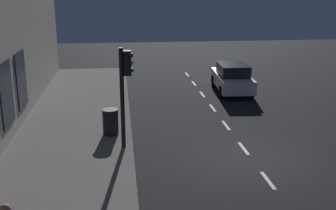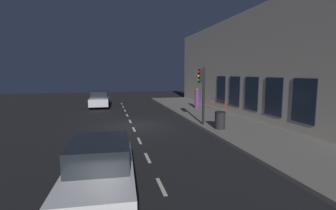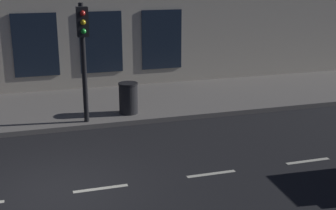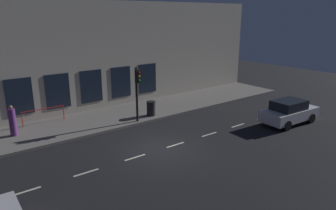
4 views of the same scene
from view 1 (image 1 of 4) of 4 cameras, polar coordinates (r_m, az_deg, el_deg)
ground_plane at (r=14.75m, az=11.29°, el=-7.23°), size 60.00×60.00×0.00m
sidewalk at (r=14.18m, az=-13.78°, el=-8.04°), size 4.50×32.00×0.15m
lane_centre_line at (r=15.63m, az=10.18°, el=-5.79°), size 0.12×27.20×0.01m
traffic_light at (r=14.47m, az=-5.83°, el=3.24°), size 0.49×0.32×3.56m
parked_car_1 at (r=23.37m, az=8.69°, el=3.65°), size 1.98×4.20×1.58m
trash_bin at (r=16.35m, az=-7.78°, el=-2.26°), size 0.63×0.63×1.00m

